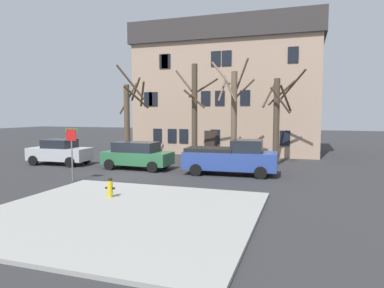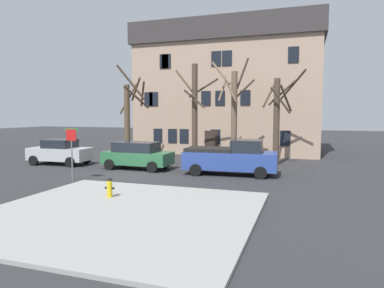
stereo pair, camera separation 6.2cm
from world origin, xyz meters
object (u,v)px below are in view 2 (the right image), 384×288
(tree_bare_near, at_px, (129,116))
(fire_hydrant, at_px, (110,187))
(tree_bare_far, at_px, (234,112))
(building_main, at_px, (228,89))
(tree_bare_mid, at_px, (195,111))
(pickup_truck_blue, at_px, (231,158))
(car_silver_sedan, at_px, (60,152))
(street_sign_pole, at_px, (72,144))
(car_green_wagon, at_px, (137,155))
(tree_bare_end, at_px, (278,116))

(tree_bare_near, relative_size, fire_hydrant, 8.65)
(tree_bare_far, distance_m, fire_hydrant, 12.39)
(building_main, relative_size, tree_bare_mid, 2.34)
(tree_bare_mid, distance_m, pickup_truck_blue, 6.18)
(car_silver_sedan, relative_size, street_sign_pole, 1.56)
(car_silver_sedan, bearing_deg, car_green_wagon, -0.74)
(tree_bare_near, bearing_deg, building_main, 53.85)
(tree_bare_end, bearing_deg, building_main, 125.10)
(tree_bare_far, bearing_deg, building_main, 105.10)
(tree_bare_end, height_order, car_green_wagon, tree_bare_end)
(tree_bare_mid, height_order, car_silver_sedan, tree_bare_mid)
(tree_bare_far, relative_size, fire_hydrant, 9.04)
(building_main, relative_size, tree_bare_far, 2.25)
(tree_bare_mid, bearing_deg, tree_bare_near, -176.11)
(tree_bare_mid, height_order, fire_hydrant, tree_bare_mid)
(car_green_wagon, relative_size, pickup_truck_blue, 0.82)
(tree_bare_end, relative_size, fire_hydrant, 7.99)
(building_main, height_order, street_sign_pole, building_main)
(tree_bare_near, distance_m, fire_hydrant, 12.70)
(fire_hydrant, distance_m, street_sign_pole, 5.12)
(car_silver_sedan, height_order, fire_hydrant, car_silver_sedan)
(tree_bare_near, distance_m, tree_bare_far, 7.96)
(tree_bare_end, bearing_deg, fire_hydrant, -115.07)
(tree_bare_near, xyz_separation_m, car_silver_sedan, (-3.37, -3.69, -2.49))
(tree_bare_end, xyz_separation_m, pickup_truck_blue, (-2.21, -4.81, -2.36))
(tree_bare_end, height_order, fire_hydrant, tree_bare_end)
(pickup_truck_blue, bearing_deg, car_silver_sedan, 179.07)
(building_main, height_order, tree_bare_far, building_main)
(tree_bare_end, bearing_deg, street_sign_pole, -136.22)
(tree_bare_near, height_order, car_silver_sedan, tree_bare_near)
(fire_hydrant, bearing_deg, tree_bare_end, 64.93)
(pickup_truck_blue, relative_size, street_sign_pole, 1.96)
(tree_bare_end, bearing_deg, car_silver_sedan, -162.11)
(tree_bare_end, bearing_deg, tree_bare_mid, -174.34)
(street_sign_pole, bearing_deg, car_green_wagon, 73.14)
(tree_bare_near, xyz_separation_m, pickup_truck_blue, (8.69, -3.88, -2.38))
(tree_bare_mid, bearing_deg, tree_bare_end, 5.66)
(building_main, xyz_separation_m, street_sign_pole, (-4.67, -16.42, -3.88))
(tree_bare_far, bearing_deg, pickup_truck_blue, -80.17)
(fire_hydrant, bearing_deg, street_sign_pole, 144.45)
(building_main, height_order, tree_bare_end, building_main)
(tree_bare_near, relative_size, tree_bare_far, 0.96)
(tree_bare_near, bearing_deg, car_green_wagon, -55.30)
(building_main, xyz_separation_m, tree_bare_far, (2.05, -7.61, -2.15))
(building_main, relative_size, car_green_wagon, 3.74)
(tree_bare_mid, relative_size, car_green_wagon, 1.60)
(tree_bare_mid, xyz_separation_m, car_green_wagon, (-2.51, -4.11, -2.82))
(tree_bare_mid, relative_size, car_silver_sedan, 1.63)
(tree_bare_mid, xyz_separation_m, car_silver_sedan, (-8.50, -4.04, -2.84))
(car_green_wagon, bearing_deg, tree_bare_near, 124.70)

